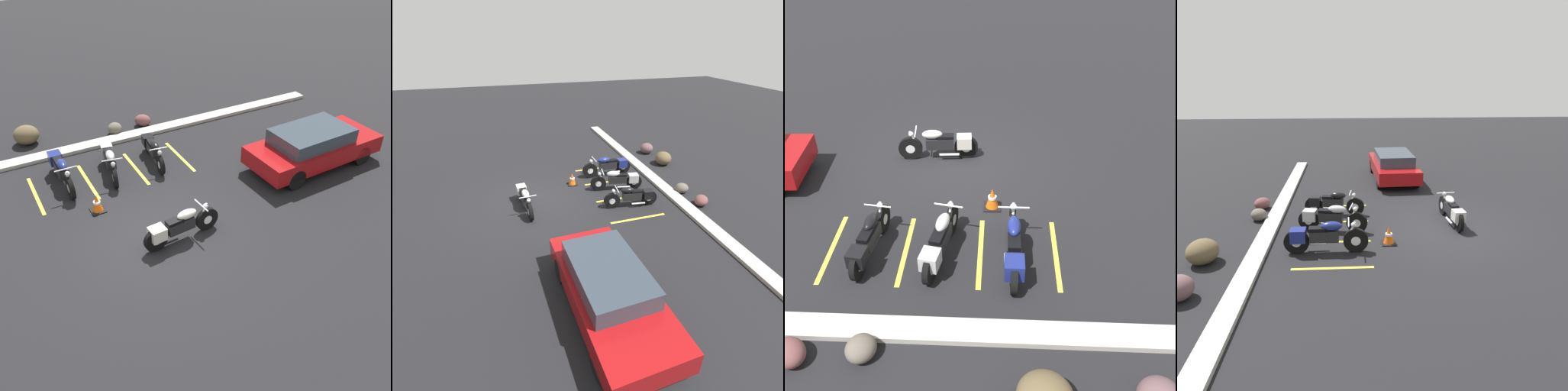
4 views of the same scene
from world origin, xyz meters
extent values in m
plane|color=black|center=(0.00, 0.00, 0.00)|extent=(60.00, 60.00, 0.00)
cylinder|color=black|center=(1.22, -0.20, 0.32)|extent=(0.65, 0.17, 0.65)
cylinder|color=silver|center=(1.22, -0.20, 0.32)|extent=(0.25, 0.14, 0.25)
cylinder|color=black|center=(-0.29, -0.32, 0.32)|extent=(0.65, 0.17, 0.65)
cylinder|color=silver|center=(-0.29, -0.32, 0.32)|extent=(0.25, 0.14, 0.25)
cube|color=black|center=(0.41, -0.27, 0.47)|extent=(0.76, 0.33, 0.29)
ellipsoid|color=beige|center=(0.61, -0.25, 0.73)|extent=(0.57, 0.30, 0.23)
cube|color=black|center=(0.25, -0.28, 0.66)|extent=(0.45, 0.27, 0.08)
cube|color=beige|center=(-0.25, -0.32, 0.50)|extent=(0.42, 0.38, 0.33)
cylinder|color=silver|center=(1.10, -0.21, 0.58)|extent=(0.26, 0.08, 0.52)
cylinder|color=silver|center=(1.04, -0.21, 0.83)|extent=(0.09, 0.61, 0.04)
sphere|color=silver|center=(1.17, -0.20, 0.75)|extent=(0.14, 0.14, 0.14)
cylinder|color=silver|center=(0.16, -0.15, 0.18)|extent=(0.54, 0.11, 0.07)
cylinder|color=black|center=(-1.51, 2.88, 0.34)|extent=(0.13, 0.68, 0.68)
cylinder|color=silver|center=(-1.51, 2.88, 0.34)|extent=(0.13, 0.26, 0.26)
cylinder|color=black|center=(-1.52, 4.49, 0.34)|extent=(0.13, 0.68, 0.68)
cylinder|color=silver|center=(-1.52, 4.49, 0.34)|extent=(0.13, 0.26, 0.26)
cube|color=black|center=(-1.51, 3.73, 0.50)|extent=(0.29, 0.79, 0.31)
ellipsoid|color=navy|center=(-1.51, 3.53, 0.78)|extent=(0.27, 0.58, 0.25)
cube|color=black|center=(-1.51, 3.91, 0.71)|extent=(0.25, 0.46, 0.08)
cube|color=navy|center=(-1.52, 4.43, 0.53)|extent=(0.37, 0.42, 0.35)
cylinder|color=silver|center=(-1.51, 3.00, 0.61)|extent=(0.06, 0.27, 0.55)
cylinder|color=silver|center=(-1.51, 3.06, 0.88)|extent=(0.64, 0.04, 0.04)
sphere|color=silver|center=(-1.51, 2.93, 0.80)|extent=(0.15, 0.15, 0.15)
cylinder|color=silver|center=(-1.37, 3.99, 0.19)|extent=(0.07, 0.57, 0.07)
cylinder|color=black|center=(-0.19, 2.82, 0.32)|extent=(0.24, 0.66, 0.65)
cylinder|color=silver|center=(-0.19, 2.82, 0.32)|extent=(0.17, 0.26, 0.25)
cylinder|color=black|center=(0.09, 4.31, 0.32)|extent=(0.24, 0.66, 0.65)
cylinder|color=silver|center=(0.09, 4.31, 0.32)|extent=(0.17, 0.26, 0.25)
cube|color=black|center=(-0.04, 3.62, 0.47)|extent=(0.41, 0.78, 0.29)
ellipsoid|color=#B7B7BC|center=(-0.08, 3.42, 0.74)|extent=(0.35, 0.59, 0.24)
cube|color=black|center=(-0.01, 3.78, 0.67)|extent=(0.31, 0.47, 0.08)
cube|color=#B7B7BC|center=(0.08, 4.27, 0.50)|extent=(0.42, 0.45, 0.33)
cylinder|color=silver|center=(-0.17, 2.94, 0.58)|extent=(0.11, 0.26, 0.52)
cylinder|color=silver|center=(-0.16, 2.99, 0.83)|extent=(0.60, 0.15, 0.04)
sphere|color=silver|center=(-0.19, 2.87, 0.76)|extent=(0.14, 0.14, 0.14)
cylinder|color=silver|center=(0.14, 3.83, 0.18)|extent=(0.17, 0.54, 0.07)
cylinder|color=black|center=(1.31, 2.85, 0.31)|extent=(0.19, 0.62, 0.61)
cylinder|color=silver|center=(1.31, 2.85, 0.31)|extent=(0.15, 0.25, 0.23)
cylinder|color=black|center=(1.50, 4.28, 0.31)|extent=(0.19, 0.62, 0.61)
cylinder|color=silver|center=(1.50, 4.28, 0.31)|extent=(0.15, 0.25, 0.23)
cube|color=black|center=(1.41, 3.61, 0.45)|extent=(0.35, 0.74, 0.28)
ellipsoid|color=black|center=(1.39, 3.42, 0.70)|extent=(0.31, 0.55, 0.22)
cube|color=black|center=(1.43, 3.77, 0.63)|extent=(0.27, 0.43, 0.07)
cube|color=black|center=(1.49, 4.23, 0.47)|extent=(0.38, 0.41, 0.32)
cylinder|color=silver|center=(1.33, 2.96, 0.55)|extent=(0.09, 0.25, 0.50)
cylinder|color=silver|center=(1.34, 3.01, 0.79)|extent=(0.58, 0.11, 0.03)
sphere|color=silver|center=(1.32, 2.89, 0.72)|extent=(0.13, 0.13, 0.13)
cylinder|color=silver|center=(1.57, 3.82, 0.17)|extent=(0.13, 0.52, 0.07)
cylinder|color=black|center=(7.13, 1.89, 0.32)|extent=(0.65, 0.25, 0.64)
cylinder|color=black|center=(7.20, 0.32, 0.32)|extent=(0.65, 0.25, 0.64)
cylinder|color=black|center=(4.38, 1.77, 0.32)|extent=(0.65, 0.25, 0.64)
cylinder|color=black|center=(4.46, 0.19, 0.32)|extent=(0.65, 0.25, 0.64)
cube|color=maroon|center=(5.79, 1.04, 0.56)|extent=(4.38, 1.99, 0.55)
cube|color=#2D3842|center=(5.64, 1.04, 1.06)|extent=(2.47, 1.62, 0.45)
cube|color=#A8A399|center=(0.00, 5.55, 0.06)|extent=(18.00, 0.50, 0.12)
ellipsoid|color=brown|center=(-1.93, 6.84, 0.32)|extent=(1.07, 1.02, 0.65)
ellipsoid|color=#5B534A|center=(1.00, 6.06, 0.20)|extent=(0.68, 0.70, 0.41)
ellipsoid|color=brown|center=(2.13, 6.19, 0.21)|extent=(0.78, 0.77, 0.41)
cube|color=black|center=(-1.06, 1.93, 0.01)|extent=(0.40, 0.40, 0.03)
cone|color=#EA590F|center=(-1.06, 1.93, 0.26)|extent=(0.32, 0.32, 0.53)
cylinder|color=white|center=(-1.06, 1.93, 0.29)|extent=(0.20, 0.20, 0.06)
cube|color=gold|center=(-2.42, 3.49, 0.00)|extent=(0.10, 2.10, 0.00)
cube|color=gold|center=(-0.84, 3.49, 0.00)|extent=(0.10, 2.10, 0.00)
cube|color=gold|center=(0.73, 3.49, 0.00)|extent=(0.10, 2.10, 0.00)
cube|color=gold|center=(2.30, 3.49, 0.00)|extent=(0.10, 2.10, 0.00)
camera|label=1|loc=(-3.53, -8.28, 7.69)|focal=42.00mm
camera|label=2|loc=(10.55, -0.96, 5.93)|focal=28.00mm
camera|label=3|loc=(-1.14, 10.52, 6.59)|focal=42.00mm
camera|label=4|loc=(-11.04, 2.99, 4.74)|focal=35.00mm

